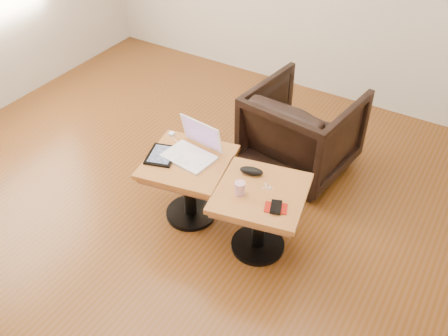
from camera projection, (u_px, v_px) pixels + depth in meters
The scene contains 11 objects.
room_shell at pixel (153, 43), 2.86m from camera, with size 4.52×4.52×2.71m.
side_table_left at pixel (189, 174), 3.46m from camera, with size 0.66×0.66×0.51m.
side_table_right at pixel (260, 206), 3.21m from camera, with size 0.67×0.67×0.51m.
laptop at pixel (193, 149), 3.39m from camera, with size 0.36×0.32×0.24m.
tablet at pixel (162, 155), 3.40m from camera, with size 0.25×0.28×0.02m.
charging_adapter at pixel (172, 134), 3.59m from camera, with size 0.04×0.04×0.02m, color white.
glasses_case at pixel (251, 171), 3.24m from camera, with size 0.16×0.07×0.05m, color black.
striped_cup at pixel (240, 188), 3.08m from camera, with size 0.07×0.07×0.09m, color #BF5482.
earbuds_tangle at pixel (268, 187), 3.15m from camera, with size 0.07×0.05×0.01m.
phone_on_sleeve at pixel (276, 207), 3.00m from camera, with size 0.16×0.14×0.02m.
armchair at pixel (302, 130), 3.92m from camera, with size 0.76×0.78×0.71m, color black.
Camera 1 is at (1.74, -2.07, 2.59)m, focal length 40.00 mm.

